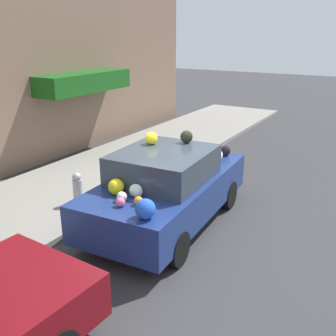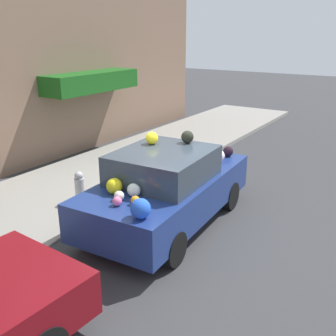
# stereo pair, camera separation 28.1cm
# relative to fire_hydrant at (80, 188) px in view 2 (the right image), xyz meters

# --- Properties ---
(ground_plane) EXTENTS (60.00, 60.00, 0.00)m
(ground_plane) POSITION_rel_fire_hydrant_xyz_m (0.44, -1.77, -0.47)
(ground_plane) COLOR #38383A
(sidewalk_curb) EXTENTS (24.00, 3.20, 0.13)m
(sidewalk_curb) POSITION_rel_fire_hydrant_xyz_m (0.44, 0.93, -0.41)
(sidewalk_curb) COLOR gray
(sidewalk_curb) RESTS_ON ground
(building_facade) EXTENTS (18.00, 1.20, 4.86)m
(building_facade) POSITION_rel_fire_hydrant_xyz_m (0.60, 3.15, 1.94)
(building_facade) COLOR #846651
(building_facade) RESTS_ON ground
(fire_hydrant) EXTENTS (0.20, 0.20, 0.70)m
(fire_hydrant) POSITION_rel_fire_hydrant_xyz_m (0.00, 0.00, 0.00)
(fire_hydrant) COLOR #B2B2B7
(fire_hydrant) RESTS_ON sidewalk_curb
(art_car) EXTENTS (4.08, 2.00, 1.77)m
(art_car) POSITION_rel_fire_hydrant_xyz_m (0.41, -1.94, 0.31)
(art_car) COLOR navy
(art_car) RESTS_ON ground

